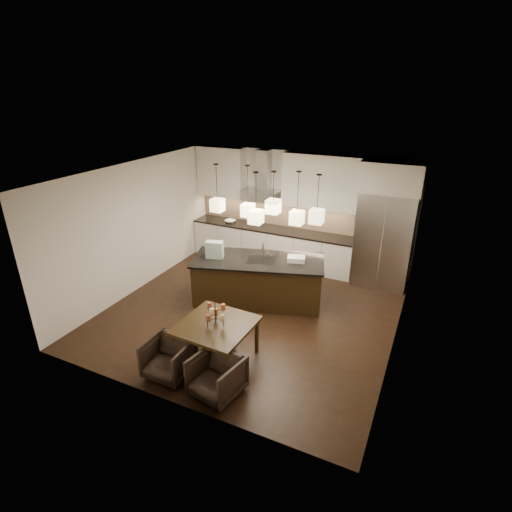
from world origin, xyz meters
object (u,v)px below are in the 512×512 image
at_px(armchair_left, 169,358).
at_px(refrigerator, 384,240).
at_px(dining_table, 217,342).
at_px(armchair_right, 217,376).
at_px(island_body, 258,281).

bearing_deg(armchair_left, refrigerator, 61.55).
bearing_deg(dining_table, armchair_right, -57.27).
relative_size(island_body, dining_table, 2.26).
relative_size(refrigerator, dining_table, 1.88).
height_order(island_body, armchair_left, island_body).
distance_m(island_body, dining_table, 2.09).
height_order(dining_table, armchair_right, dining_table).
xyz_separation_m(island_body, armchair_right, (0.63, -2.78, -0.14)).
height_order(refrigerator, dining_table, refrigerator).
bearing_deg(island_body, armchair_right, -94.53).
xyz_separation_m(armchair_left, armchair_right, (0.89, -0.04, 0.00)).
relative_size(dining_table, armchair_right, 1.63).
bearing_deg(armchair_right, refrigerator, 82.39).
bearing_deg(refrigerator, dining_table, -116.27).
bearing_deg(dining_table, armchair_left, -123.28).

